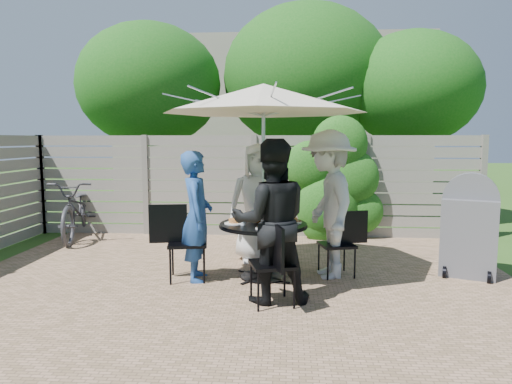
# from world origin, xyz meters

# --- Properties ---
(backyard_envelope) EXTENTS (60.00, 60.00, 5.00)m
(backyard_envelope) POSITION_xyz_m (0.09, 10.29, 2.61)
(backyard_envelope) COLOR #30581B
(backyard_envelope) RESTS_ON ground
(patio_table) EXTENTS (1.25, 1.25, 0.72)m
(patio_table) POSITION_xyz_m (0.32, 0.47, 0.50)
(patio_table) COLOR black
(patio_table) RESTS_ON ground
(umbrella) EXTENTS (2.89, 2.89, 2.44)m
(umbrella) POSITION_xyz_m (0.32, 0.47, 2.27)
(umbrella) COLOR silver
(umbrella) RESTS_ON ground
(chair_back) EXTENTS (0.52, 0.69, 0.91)m
(chair_back) POSITION_xyz_m (0.16, 1.42, 0.27)
(chair_back) COLOR black
(chair_back) RESTS_ON ground
(person_back) EXTENTS (0.91, 0.67, 1.71)m
(person_back) POSITION_xyz_m (0.19, 1.29, 0.86)
(person_back) COLOR silver
(person_back) RESTS_ON ground
(chair_left) EXTENTS (0.74, 0.55, 0.97)m
(chair_left) POSITION_xyz_m (-0.64, 0.31, 0.29)
(chair_left) COLOR black
(chair_left) RESTS_ON ground
(person_left) EXTENTS (0.48, 0.65, 1.63)m
(person_left) POSITION_xyz_m (-0.50, 0.34, 0.82)
(person_left) COLOR #214990
(person_left) RESTS_ON ground
(chair_front) EXTENTS (0.54, 0.70, 0.92)m
(chair_front) POSITION_xyz_m (0.47, -0.49, 0.28)
(chair_front) COLOR black
(chair_front) RESTS_ON ground
(person_front) EXTENTS (0.96, 0.80, 1.78)m
(person_front) POSITION_xyz_m (0.45, -0.35, 0.89)
(person_front) COLOR black
(person_front) RESTS_ON ground
(chair_right) EXTENTS (0.65, 0.50, 0.86)m
(chair_right) POSITION_xyz_m (1.27, 0.62, 0.26)
(chair_right) COLOR black
(chair_right) RESTS_ON ground
(person_right) EXTENTS (0.89, 1.32, 1.89)m
(person_right) POSITION_xyz_m (1.14, 0.60, 0.95)
(person_right) COLOR silver
(person_right) RESTS_ON ground
(plate_back) EXTENTS (0.26, 0.26, 0.06)m
(plate_back) POSITION_xyz_m (0.26, 0.82, 0.74)
(plate_back) COLOR white
(plate_back) RESTS_ON patio_table
(plate_left) EXTENTS (0.26, 0.26, 0.06)m
(plate_left) POSITION_xyz_m (-0.04, 0.41, 0.74)
(plate_left) COLOR white
(plate_left) RESTS_ON patio_table
(plate_front) EXTENTS (0.26, 0.26, 0.06)m
(plate_front) POSITION_xyz_m (0.37, 0.11, 0.74)
(plate_front) COLOR white
(plate_front) RESTS_ON patio_table
(plate_right) EXTENTS (0.26, 0.26, 0.06)m
(plate_right) POSITION_xyz_m (0.67, 0.52, 0.74)
(plate_right) COLOR white
(plate_right) RESTS_ON patio_table
(plate_extra) EXTENTS (0.24, 0.24, 0.06)m
(plate_extra) POSITION_xyz_m (0.54, 0.20, 0.74)
(plate_extra) COLOR white
(plate_extra) RESTS_ON patio_table
(glass_back) EXTENTS (0.07, 0.07, 0.14)m
(glass_back) POSITION_xyz_m (0.17, 0.71, 0.79)
(glass_back) COLOR silver
(glass_back) RESTS_ON patio_table
(glass_left) EXTENTS (0.07, 0.07, 0.14)m
(glass_left) POSITION_xyz_m (0.08, 0.32, 0.79)
(glass_left) COLOR silver
(glass_left) RESTS_ON patio_table
(glass_front) EXTENTS (0.07, 0.07, 0.14)m
(glass_front) POSITION_xyz_m (0.46, 0.23, 0.79)
(glass_front) COLOR silver
(glass_front) RESTS_ON patio_table
(glass_right) EXTENTS (0.07, 0.07, 0.14)m
(glass_right) POSITION_xyz_m (0.56, 0.61, 0.79)
(glass_right) COLOR silver
(glass_right) RESTS_ON patio_table
(syrup_jug) EXTENTS (0.09, 0.09, 0.16)m
(syrup_jug) POSITION_xyz_m (0.25, 0.51, 0.80)
(syrup_jug) COLOR #59280C
(syrup_jug) RESTS_ON patio_table
(coffee_cup) EXTENTS (0.08, 0.08, 0.12)m
(coffee_cup) POSITION_xyz_m (0.38, 0.70, 0.78)
(coffee_cup) COLOR #C6B293
(coffee_cup) RESTS_ON patio_table
(bicycle) EXTENTS (1.11, 2.11, 1.06)m
(bicycle) POSITION_xyz_m (-3.11, 2.60, 0.53)
(bicycle) COLOR #333338
(bicycle) RESTS_ON ground
(bbq_grill) EXTENTS (0.80, 0.72, 1.35)m
(bbq_grill) POSITION_xyz_m (2.96, 0.78, 0.61)
(bbq_grill) COLOR #56565B
(bbq_grill) RESTS_ON ground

